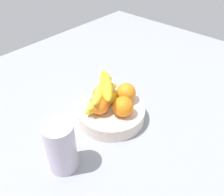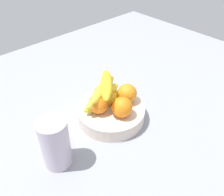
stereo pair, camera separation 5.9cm
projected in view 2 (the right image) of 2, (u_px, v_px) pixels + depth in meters
ground_plane at (106, 117)px, 88.35cm from camera, size 180.00×140.00×3.00cm
fruit_bowl at (112, 112)px, 84.50cm from camera, size 23.51×23.51×4.89cm
orange_front_left at (122, 107)px, 77.71cm from camera, size 6.87×6.87×6.87cm
orange_front_right at (127, 93)px, 83.42cm from camera, size 6.87×6.87×6.87cm
orange_center at (103, 94)px, 83.05cm from camera, size 6.87×6.87×6.87cm
orange_back_left at (99, 104)px, 79.07cm from camera, size 6.87×6.87×6.87cm
banana_bunch at (104, 93)px, 80.65cm from camera, size 17.93×15.32×10.60cm
thermos_tumbler at (55, 143)px, 66.11cm from camera, size 8.27×8.27×15.95cm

